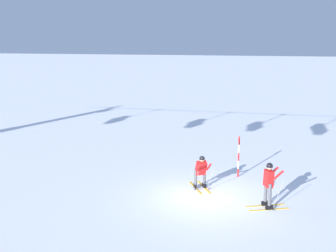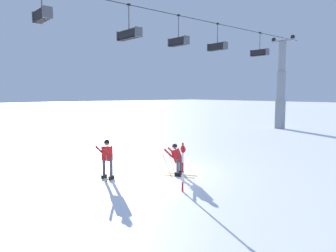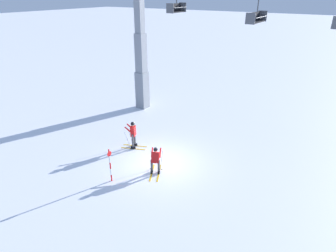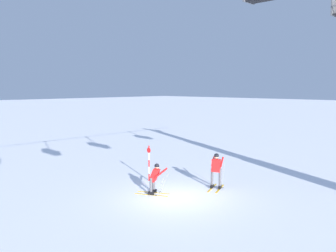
{
  "view_description": "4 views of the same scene",
  "coord_description": "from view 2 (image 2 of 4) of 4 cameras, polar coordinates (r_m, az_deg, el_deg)",
  "views": [
    {
      "loc": [
        -2.18,
        16.4,
        6.47
      ],
      "look_at": [
        1.31,
        0.9,
        3.12
      ],
      "focal_mm": 45.8,
      "sensor_mm": 36.0,
      "label": 1
    },
    {
      "loc": [
        -9.25,
        -11.77,
        3.82
      ],
      "look_at": [
        1.27,
        0.75,
        2.11
      ],
      "focal_mm": 33.51,
      "sensor_mm": 36.0,
      "label": 2
    },
    {
      "loc": [
        8.37,
        -12.06,
        9.24
      ],
      "look_at": [
        1.22,
        -1.19,
        3.13
      ],
      "focal_mm": 30.98,
      "sensor_mm": 36.0,
      "label": 3
    },
    {
      "loc": [
        11.71,
        10.96,
        5.09
      ],
      "look_at": [
        -0.38,
        -0.84,
        3.23
      ],
      "focal_mm": 38.2,
      "sensor_mm": 36.0,
      "label": 4
    }
  ],
  "objects": [
    {
      "name": "lift_tower_far",
      "position": [
        36.17,
        19.87,
        6.03
      ],
      "size": [
        0.78,
        2.63,
        9.85
      ],
      "color": "gray",
      "rests_on": "ground_plane"
    },
    {
      "name": "chairlift_seat_nearest",
      "position": [
        19.68,
        -22.12,
        18.22
      ],
      "size": [
        0.61,
        1.74,
        1.94
      ],
      "color": "black"
    },
    {
      "name": "skier_carving_main",
      "position": [
        14.66,
        1.6,
        -5.71
      ],
      "size": [
        1.23,
        1.69,
        1.61
      ],
      "color": "yellow",
      "rests_on": "ground_plane"
    },
    {
      "name": "chairlift_seat_farthest",
      "position": [
        32.79,
        16.25,
        12.76
      ],
      "size": [
        0.61,
        1.83,
        2.27
      ],
      "color": "black"
    },
    {
      "name": "haul_cable",
      "position": [
        25.62,
        3.19,
        19.21
      ],
      "size": [
        34.41,
        0.05,
        0.05
      ],
      "primitive_type": "cylinder",
      "rotation": [
        0.0,
        1.57,
        0.0
      ],
      "color": "black"
    },
    {
      "name": "chairlift_seat_second",
      "position": [
        22.05,
        -7.26,
        16.24
      ],
      "size": [
        0.61,
        2.33,
        2.31
      ],
      "color": "black"
    },
    {
      "name": "ground_plane",
      "position": [
        15.45,
        -1.84,
        -8.35
      ],
      "size": [
        260.0,
        260.0,
        0.0
      ],
      "primitive_type": "plane",
      "color": "white"
    },
    {
      "name": "trail_marker_pole",
      "position": [
        12.22,
        2.7,
        -7.18
      ],
      "size": [
        0.07,
        0.28,
        1.93
      ],
      "color": "red",
      "rests_on": "ground_plane"
    },
    {
      "name": "skier_distant_uphill",
      "position": [
        14.23,
        -11.05,
        -5.34
      ],
      "size": [
        1.68,
        1.07,
        1.82
      ],
      "color": "yellow",
      "rests_on": "ground_plane"
    },
    {
      "name": "chairlift_seat_middle",
      "position": [
        24.73,
        1.78,
        15.18
      ],
      "size": [
        0.61,
        1.89,
        2.32
      ],
      "color": "black"
    },
    {
      "name": "chairlift_seat_fourth",
      "position": [
        27.88,
        8.86,
        14.15
      ],
      "size": [
        0.61,
        1.87,
        2.28
      ],
      "color": "black"
    }
  ]
}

